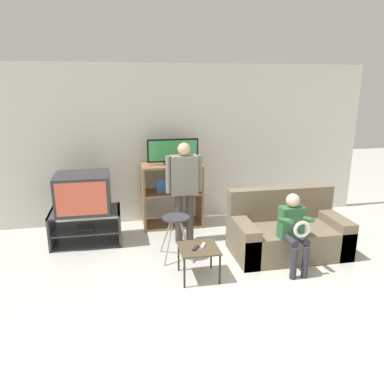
# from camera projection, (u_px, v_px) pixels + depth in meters

# --- Properties ---
(ground_plane) EXTENTS (18.00, 18.00, 0.00)m
(ground_plane) POSITION_uv_depth(u_px,v_px,m) (239.00, 332.00, 3.60)
(ground_plane) COLOR beige
(wall_back) EXTENTS (6.40, 0.06, 2.60)m
(wall_back) POSITION_uv_depth(u_px,v_px,m) (182.00, 145.00, 6.28)
(wall_back) COLOR silver
(wall_back) RESTS_ON ground_plane
(tv_stand) EXTENTS (1.01, 0.60, 0.50)m
(tv_stand) POSITION_uv_depth(u_px,v_px,m) (86.00, 227.00, 5.54)
(tv_stand) COLOR #38383D
(tv_stand) RESTS_ON ground_plane
(television_main) EXTENTS (0.76, 0.65, 0.55)m
(television_main) POSITION_uv_depth(u_px,v_px,m) (83.00, 193.00, 5.39)
(television_main) COLOR #2D2D33
(television_main) RESTS_ON tv_stand
(media_shelf) EXTENTS (0.96, 0.51, 1.04)m
(media_shelf) POSITION_uv_depth(u_px,v_px,m) (172.00, 194.00, 6.15)
(media_shelf) COLOR #8E6642
(media_shelf) RESTS_ON ground_plane
(television_flat) EXTENTS (0.82, 0.20, 0.41)m
(television_flat) POSITION_uv_depth(u_px,v_px,m) (173.00, 152.00, 5.95)
(television_flat) COLOR black
(television_flat) RESTS_ON media_shelf
(folding_stool) EXTENTS (0.41, 0.46, 0.59)m
(folding_stool) POSITION_uv_depth(u_px,v_px,m) (176.00, 224.00, 4.99)
(folding_stool) COLOR #99999E
(folding_stool) RESTS_ON ground_plane
(snack_table) EXTENTS (0.47, 0.47, 0.40)m
(snack_table) POSITION_uv_depth(u_px,v_px,m) (199.00, 251.00, 4.51)
(snack_table) COLOR brown
(snack_table) RESTS_ON ground_plane
(remote_control_black) EXTENTS (0.11, 0.14, 0.02)m
(remote_control_black) POSITION_uv_depth(u_px,v_px,m) (196.00, 248.00, 4.46)
(remote_control_black) COLOR #232328
(remote_control_black) RESTS_ON snack_table
(remote_control_white) EXTENTS (0.09, 0.15, 0.02)m
(remote_control_white) POSITION_uv_depth(u_px,v_px,m) (203.00, 246.00, 4.53)
(remote_control_white) COLOR silver
(remote_control_white) RESTS_ON snack_table
(couch) EXTENTS (1.54, 0.85, 0.87)m
(couch) POSITION_uv_depth(u_px,v_px,m) (287.00, 233.00, 5.21)
(couch) COLOR #756651
(couch) RESTS_ON ground_plane
(person_standing_adult) EXTENTS (0.53, 0.20, 1.49)m
(person_standing_adult) POSITION_uv_depth(u_px,v_px,m) (184.00, 184.00, 5.38)
(person_standing_adult) COLOR #3D3833
(person_standing_adult) RESTS_ON ground_plane
(person_seated_child) EXTENTS (0.33, 0.43, 0.99)m
(person_seated_child) POSITION_uv_depth(u_px,v_px,m) (294.00, 227.00, 4.63)
(person_seated_child) COLOR #2D2D38
(person_seated_child) RESTS_ON ground_plane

